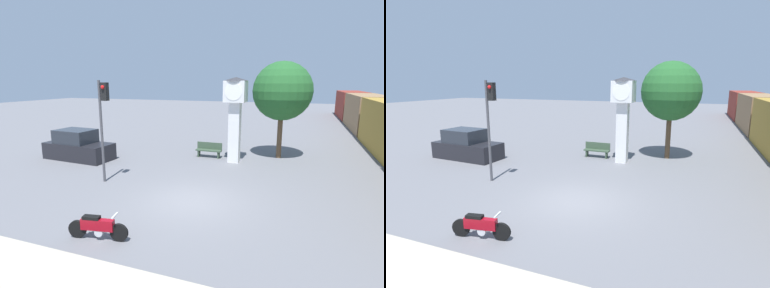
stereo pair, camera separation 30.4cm
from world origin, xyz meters
TOP-DOWN VIEW (x-y plane):
  - ground_plane at (0.00, 0.00)m, footprint 120.00×120.00m
  - motorcycle at (-1.62, -3.71)m, footprint 1.86×0.53m
  - clock_tower at (0.23, 6.45)m, footprint 1.42×1.42m
  - freight_train at (9.68, 17.57)m, footprint 2.80×42.26m
  - traffic_light at (-4.59, 0.82)m, footprint 0.50×0.35m
  - street_tree at (2.62, 8.40)m, footprint 3.51×3.51m
  - bench at (-1.46, 7.00)m, footprint 1.60×0.44m
  - parked_car at (-8.83, 3.84)m, footprint 4.31×2.07m

SIDE VIEW (x-z plane):
  - ground_plane at x=0.00m, z-range 0.00..0.00m
  - motorcycle at x=-1.62m, z-range -0.02..0.81m
  - bench at x=-1.46m, z-range 0.03..0.95m
  - parked_car at x=-8.83m, z-range -0.15..1.65m
  - freight_train at x=9.68m, z-range 0.00..3.40m
  - traffic_light at x=-4.59m, z-range 0.86..5.56m
  - clock_tower at x=0.23m, z-range 0.81..5.70m
  - street_tree at x=2.62m, z-range 1.15..6.99m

